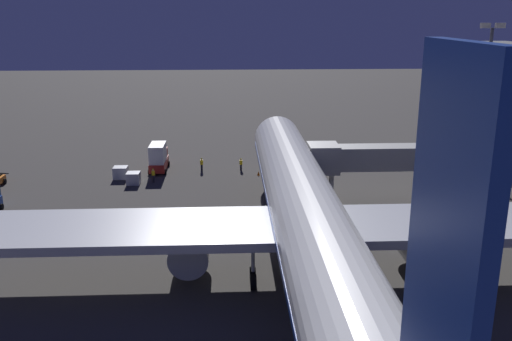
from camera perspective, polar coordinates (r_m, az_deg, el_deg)
The scene contains 12 objects.
ground_plane at distance 52.46m, azimuth 3.87°, elevation -6.88°, with size 320.00×320.00×0.00m, color #383533.
airliner_at_gate at distance 41.63m, azimuth 5.51°, elevation -5.41°, with size 51.71×63.30×19.66m.
jet_bridge at distance 61.33m, azimuth 13.94°, elevation 1.32°, with size 21.74×3.40×6.86m.
apron_floodlight_mast at distance 73.88m, azimuth 22.57°, elevation 7.53°, with size 2.90×0.50×19.18m.
cargo_truck_aft at distance 74.54m, azimuth -10.02°, elevation 1.38°, with size 2.36×5.88×3.77m.
baggage_container_near_belt at distance 69.66m, azimuth -12.52°, elevation -0.78°, with size 1.58×1.66×1.46m, color #B7BABF.
baggage_container_spare at distance 72.37m, azimuth -13.78°, elevation -0.21°, with size 1.76×1.62×1.52m, color #B7BABF.
ground_crew_by_belt_loader at distance 73.87m, azimuth -5.63°, elevation 0.69°, with size 0.40×0.40×1.79m.
ground_crew_by_tug at distance 73.89m, azimuth -1.56°, elevation 0.71°, with size 0.40×0.40×1.66m.
ground_crew_walking_aft at distance 69.70m, azimuth -10.55°, elevation -0.44°, with size 0.40×0.40×1.78m.
traffic_cone_nose_port at distance 72.11m, azimuth 3.75°, elevation -0.23°, with size 0.36×0.36×0.55m, color orange.
traffic_cone_nose_starboard at distance 71.75m, azimuth 0.25°, elevation -0.28°, with size 0.36×0.36×0.55m, color orange.
Camera 1 is at (5.84, 48.02, 20.30)m, focal length 38.80 mm.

